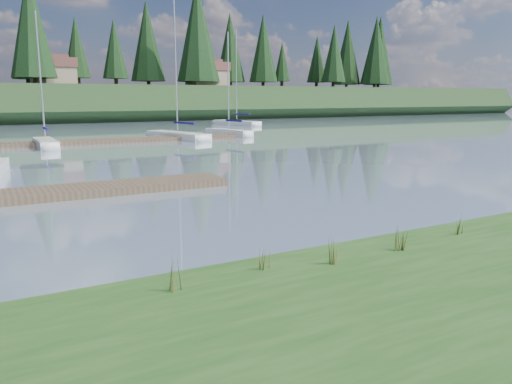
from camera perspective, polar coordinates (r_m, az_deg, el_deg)
ground at (r=40.45m, az=-22.44°, el=4.96°), size 200.00×200.00×0.00m
bank at (r=7.08m, az=18.86°, el=-18.52°), size 60.00×9.00×0.35m
ridge at (r=83.16m, az=-26.27°, el=9.01°), size 200.00×20.00×5.00m
dock_near at (r=19.34m, az=-26.53°, el=-0.51°), size 16.00×2.00×0.30m
dock_far at (r=40.72m, az=-19.66°, el=5.40°), size 26.00×2.20×0.30m
sailboat_bg_2 at (r=39.47m, az=-23.01°, el=5.28°), size 1.26×6.18×9.48m
sailboat_bg_3 at (r=44.27m, az=-9.47°, el=6.49°), size 3.58×8.52×12.26m
sailboat_bg_4 at (r=47.34m, az=-3.55°, el=6.90°), size 2.67×6.38×9.44m
sailboat_bg_5 at (r=64.68m, az=-2.66°, el=7.95°), size 3.73×8.52×11.93m
weed_0 at (r=9.53m, az=1.09°, el=-7.47°), size 0.17×0.14×0.56m
weed_1 at (r=9.91m, az=8.71°, el=-6.81°), size 0.17×0.14×0.58m
weed_2 at (r=11.09m, az=16.03°, el=-5.21°), size 0.17×0.14×0.57m
weed_3 at (r=8.58m, az=-9.38°, el=-9.51°), size 0.17×0.14×0.63m
weed_4 at (r=11.16m, az=16.70°, el=-5.37°), size 0.17×0.14×0.47m
weed_5 at (r=12.87m, az=22.06°, el=-3.53°), size 0.17×0.14×0.49m
mud_lip at (r=10.27m, az=0.13°, el=-9.12°), size 60.00×0.50×0.14m
conifer_4 at (r=77.00m, az=-24.32°, el=17.03°), size 6.16×6.16×15.10m
conifer_5 at (r=82.73m, az=-15.87°, el=15.48°), size 3.96×3.96×10.35m
conifer_6 at (r=85.24m, az=-6.70°, el=17.80°), size 7.04×7.04×17.00m
conifer_7 at (r=93.92m, az=0.82°, el=16.11°), size 5.28×5.28×13.20m
conifer_8 at (r=97.78m, az=8.90°, el=15.38°), size 4.62×4.62×11.77m
conifer_9 at (r=108.53m, az=13.53°, el=15.47°), size 5.94×5.94×14.62m
house_1 at (r=81.81m, az=-22.19°, el=12.69°), size 6.30×5.30×4.65m
house_2 at (r=86.39m, az=-5.60°, el=13.28°), size 6.30×5.30×4.65m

